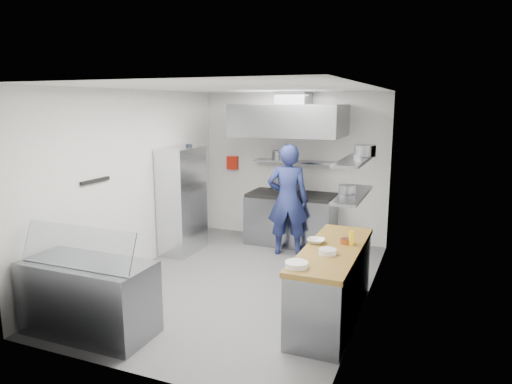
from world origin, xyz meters
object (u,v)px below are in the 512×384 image
at_px(gas_range, 291,220).
at_px(display_case, 89,298).
at_px(wire_rack, 182,200).
at_px(chef, 288,200).

relative_size(gas_range, display_case, 1.07).
bearing_deg(wire_rack, gas_range, 35.24).
bearing_deg(wire_rack, chef, 17.78).
bearing_deg(gas_range, display_case, -105.02).
height_order(chef, wire_rack, chef).
bearing_deg(display_case, chef, 70.84).
xyz_separation_m(gas_range, chef, (0.12, -0.59, 0.52)).
bearing_deg(wire_rack, display_case, -79.81).
bearing_deg(display_case, gas_range, 74.98).
xyz_separation_m(chef, display_case, (-1.22, -3.51, -0.54)).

